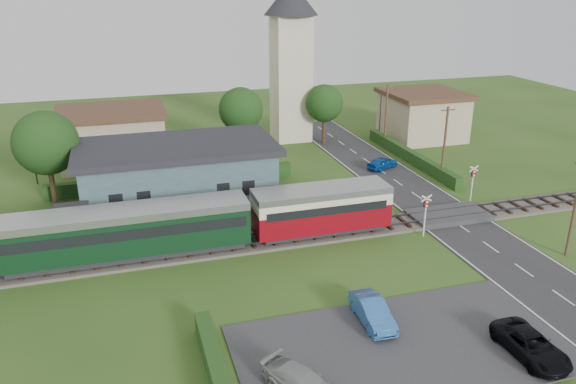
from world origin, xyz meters
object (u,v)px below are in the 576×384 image
object	(u,v)px
house_west	(112,135)
car_park_silver	(302,383)
crossing_signal_near	(426,209)
equipment_hut	(73,224)
car_park_dark	(531,345)
crossing_signal_far	(473,178)
car_park_blue	(372,312)
train	(77,237)
pedestrian_near	(279,205)
house_east	(423,115)
church_tower	(291,50)
pedestrian_far	(79,232)
car_on_road	(382,163)
station_building	(178,174)

from	to	relation	value
house_west	car_park_silver	size ratio (longest dim) A/B	2.65
crossing_signal_near	equipment_hut	bearing A→B (deg)	167.06
car_park_silver	car_park_dark	world-z (taller)	car_park_dark
crossing_signal_far	car_park_blue	size ratio (longest dim) A/B	0.82
train	pedestrian_near	xyz separation A→B (m)	(14.61, 3.61, -0.93)
house_east	crossing_signal_near	distance (m)	27.95
pedestrian_near	train	bearing A→B (deg)	-3.57
house_west	car_park_dark	size ratio (longest dim) A/B	2.45
crossing_signal_far	car_park_dark	size ratio (longest dim) A/B	0.74
crossing_signal_near	crossing_signal_far	size ratio (longest dim) A/B	1.00
church_tower	pedestrian_far	world-z (taller)	church_tower
car_park_blue	pedestrian_far	distance (m)	21.06
crossing_signal_far	car_park_dark	bearing A→B (deg)	-116.14
house_west	car_on_road	xyz separation A→B (m)	(25.37, -10.37, -2.15)
train	car_park_silver	size ratio (longest dim) A/B	10.59
pedestrian_near	station_building	bearing A→B (deg)	-54.74
house_west	crossing_signal_far	xyz separation A→B (m)	(28.60, -20.61, -0.65)
equipment_hut	crossing_signal_far	bearing A→B (deg)	-1.46
house_east	crossing_signal_far	bearing A→B (deg)	-108.08
station_building	crossing_signal_near	distance (m)	19.98
car_park_blue	station_building	bearing A→B (deg)	113.63
car_park_silver	pedestrian_far	distance (m)	20.99
house_west	house_east	xyz separation A→B (m)	(35.00, -1.00, 0.00)
car_park_silver	church_tower	bearing A→B (deg)	42.20
pedestrian_far	church_tower	bearing A→B (deg)	-52.61
church_tower	house_east	world-z (taller)	church_tower
pedestrian_far	pedestrian_near	bearing A→B (deg)	-94.51
station_building	car_park_silver	distance (m)	24.98
church_tower	crossing_signal_far	xyz separation A→B (m)	(8.60, -23.61, -8.08)
pedestrian_far	crossing_signal_far	bearing A→B (deg)	-98.89
crossing_signal_far	church_tower	bearing A→B (deg)	110.02
crossing_signal_far	pedestrian_near	bearing A→B (deg)	175.80
equipment_hut	crossing_signal_near	xyz separation A→B (m)	(24.40, -5.61, 0.39)
car_park_blue	equipment_hut	bearing A→B (deg)	139.72
station_building	car_park_silver	bearing A→B (deg)	-84.15
train	house_east	distance (m)	43.51
pedestrian_far	car_on_road	bearing A→B (deg)	-78.83
train	car_on_road	world-z (taller)	train
car_park_dark	pedestrian_far	size ratio (longest dim) A/B	2.40
car_on_road	car_park_silver	distance (m)	33.54
crossing_signal_near	crossing_signal_far	xyz separation A→B (m)	(7.20, 4.80, 0.00)
house_east	crossing_signal_far	size ratio (longest dim) A/B	2.69
pedestrian_near	pedestrian_far	distance (m)	14.76
house_west	equipment_hut	bearing A→B (deg)	-98.62
car_park_dark	pedestrian_near	xyz separation A→B (m)	(-7.25, 20.11, 0.55)
house_east	pedestrian_near	bearing A→B (deg)	-141.26
church_tower	house_east	xyz separation A→B (m)	(15.00, -4.00, -7.43)
church_tower	pedestrian_near	world-z (taller)	church_tower
equipment_hut	train	distance (m)	3.26
train	pedestrian_far	world-z (taller)	train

